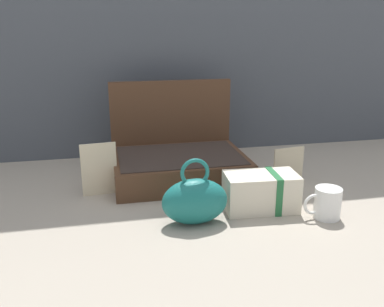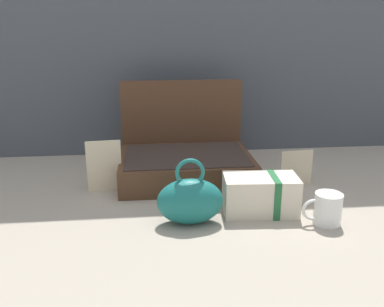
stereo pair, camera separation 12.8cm
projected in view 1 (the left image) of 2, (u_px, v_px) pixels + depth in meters
name	position (u px, v px, depth m)	size (l,w,h in m)	color
ground_plane	(191.00, 202.00, 1.35)	(6.00, 6.00, 0.00)	#9E9384
open_suitcase	(177.00, 158.00, 1.54)	(0.47, 0.36, 0.34)	#4C301E
teal_pouch_handbag	(195.00, 201.00, 1.18)	(0.19, 0.10, 0.20)	#196B66
cream_toiletry_bag	(262.00, 192.00, 1.28)	(0.23, 0.13, 0.12)	beige
coffee_mug	(327.00, 203.00, 1.22)	(0.11, 0.08, 0.09)	white
info_card_left	(99.00, 169.00, 1.38)	(0.12, 0.01, 0.18)	beige
poster_card_right	(288.00, 165.00, 1.50)	(0.12, 0.01, 0.13)	beige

